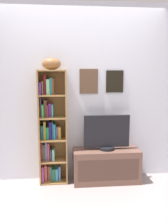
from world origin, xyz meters
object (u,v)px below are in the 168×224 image
(bookshelf, at_px, (51,130))
(television, at_px, (107,133))
(tv_stand, at_px, (106,165))
(football, at_px, (51,64))

(bookshelf, bearing_deg, television, -6.23)
(television, bearing_deg, tv_stand, -90.00)
(football, bearing_deg, tv_stand, -4.50)
(tv_stand, bearing_deg, television, 90.00)
(football, relative_size, television, 0.40)
(bookshelf, height_order, tv_stand, bookshelf)
(football, distance_m, television, 1.24)
(bookshelf, xyz_separation_m, tv_stand, (0.80, -0.09, -0.53))
(bookshelf, bearing_deg, football, -42.40)
(bookshelf, relative_size, tv_stand, 1.69)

